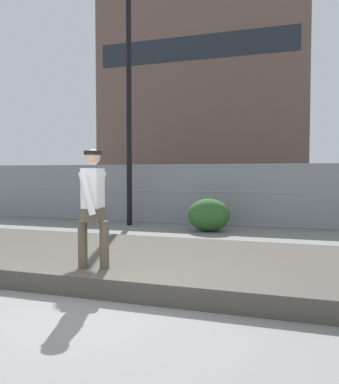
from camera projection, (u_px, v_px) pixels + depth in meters
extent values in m
plane|color=slate|center=(85.00, 312.00, 4.57)|extent=(120.00, 120.00, 0.00)
cube|color=#4C473F|center=(152.00, 262.00, 6.59)|extent=(15.82, 3.39, 0.27)
cube|color=#2D608C|center=(94.00, 283.00, 5.57)|extent=(0.82, 0.35, 0.02)
cylinder|color=silver|center=(114.00, 284.00, 5.63)|extent=(0.06, 0.04, 0.05)
cylinder|color=silver|center=(110.00, 288.00, 5.45)|extent=(0.06, 0.04, 0.05)
cylinder|color=silver|center=(78.00, 283.00, 5.70)|extent=(0.06, 0.04, 0.05)
cylinder|color=silver|center=(73.00, 287.00, 5.52)|extent=(0.06, 0.04, 0.05)
cube|color=#99999E|center=(112.00, 285.00, 5.54)|extent=(0.08, 0.15, 0.01)
cube|color=#99999E|center=(76.00, 283.00, 5.61)|extent=(0.08, 0.15, 0.01)
cube|color=#B2ADA8|center=(109.00, 280.00, 5.54)|extent=(0.29, 0.15, 0.09)
cube|color=#B2ADA8|center=(78.00, 279.00, 5.60)|extent=(0.29, 0.15, 0.09)
cylinder|color=brown|center=(104.00, 249.00, 5.53)|extent=(0.13, 0.13, 0.76)
cylinder|color=brown|center=(83.00, 248.00, 5.57)|extent=(0.13, 0.13, 0.76)
cube|color=brown|center=(93.00, 214.00, 5.53)|extent=(0.30, 0.38, 0.18)
cube|color=white|center=(93.00, 188.00, 5.51)|extent=(0.29, 0.42, 0.54)
cylinder|color=white|center=(98.00, 192.00, 5.76)|extent=(0.24, 0.13, 0.58)
cylinder|color=white|center=(87.00, 193.00, 5.27)|extent=(0.24, 0.13, 0.58)
sphere|color=tan|center=(93.00, 157.00, 5.49)|extent=(0.21, 0.21, 0.21)
cylinder|color=black|center=(93.00, 153.00, 5.49)|extent=(0.24, 0.24, 0.05)
cylinder|color=gray|center=(94.00, 193.00, 13.33)|extent=(0.06, 0.06, 1.85)
cylinder|color=gray|center=(221.00, 165.00, 11.95)|extent=(25.42, 0.04, 0.04)
cylinder|color=gray|center=(221.00, 192.00, 11.99)|extent=(25.42, 0.04, 0.04)
cylinder|color=gray|center=(221.00, 224.00, 12.03)|extent=(25.42, 0.04, 0.04)
cube|color=gray|center=(221.00, 195.00, 11.99)|extent=(25.42, 0.01, 1.85)
cylinder|color=black|center=(129.00, 111.00, 12.05)|extent=(0.16, 0.16, 6.85)
cube|color=navy|center=(166.00, 196.00, 16.15)|extent=(4.47, 1.99, 0.70)
cube|color=#23282D|center=(162.00, 179.00, 16.18)|extent=(2.27, 1.70, 0.64)
cylinder|color=black|center=(204.00, 204.00, 16.62)|extent=(0.65, 0.27, 0.64)
cylinder|color=black|center=(195.00, 207.00, 14.98)|extent=(0.65, 0.27, 0.64)
cylinder|color=black|center=(142.00, 202.00, 17.37)|extent=(0.65, 0.27, 0.64)
cylinder|color=black|center=(127.00, 205.00, 15.72)|extent=(0.65, 0.27, 0.64)
cube|color=brown|center=(208.00, 87.00, 47.81)|extent=(22.90, 12.57, 23.46)
cube|color=#1E232B|center=(194.00, 48.00, 41.70)|extent=(21.07, 0.04, 2.50)
ellipsoid|color=#2D5B28|center=(209.00, 215.00, 10.93)|extent=(1.14, 0.94, 0.88)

